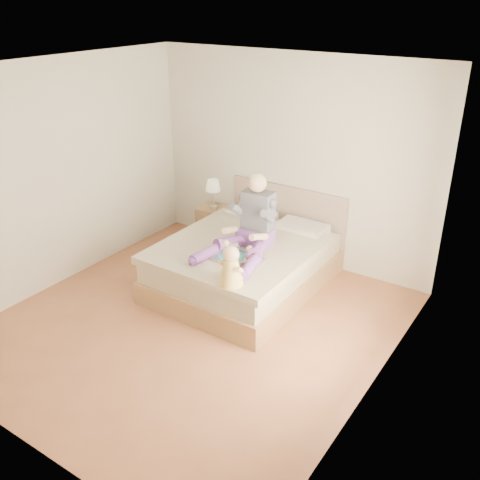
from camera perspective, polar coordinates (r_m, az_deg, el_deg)
The scene contains 7 objects.
room at distance 5.26m, azimuth -4.82°, elevation 4.56°, with size 4.02×4.22×2.71m.
bed at distance 6.59m, azimuth 0.79°, elevation -2.27°, with size 1.70×2.18×1.00m.
nightstand at distance 7.76m, azimuth -2.68°, elevation 1.68°, with size 0.47×0.43×0.53m.
lamp at distance 7.50m, azimuth -2.88°, elevation 5.66°, with size 0.21×0.21×0.42m.
adult at distance 6.15m, azimuth 1.07°, elevation 1.35°, with size 0.75×1.09×0.89m.
tray at distance 5.96m, azimuth -0.22°, elevation -1.87°, with size 0.53×0.43×0.14m.
baby at distance 5.43m, azimuth -0.91°, elevation -3.07°, with size 0.28×0.38×0.43m.
Camera 1 is at (3.18, -3.83, 3.35)m, focal length 40.00 mm.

